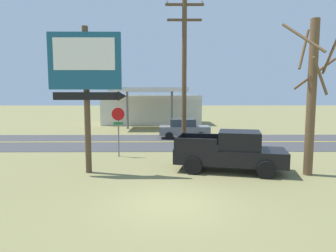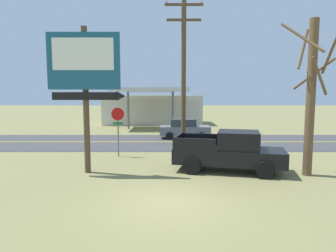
{
  "view_description": "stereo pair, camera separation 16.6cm",
  "coord_description": "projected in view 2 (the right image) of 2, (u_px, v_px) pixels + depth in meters",
  "views": [
    {
      "loc": [
        -0.14,
        -9.81,
        3.71
      ],
      "look_at": [
        0.0,
        8.0,
        1.8
      ],
      "focal_mm": 31.61,
      "sensor_mm": 36.0,
      "label": 1
    },
    {
      "loc": [
        0.02,
        -9.81,
        3.71
      ],
      "look_at": [
        0.0,
        8.0,
        1.8
      ],
      "focal_mm": 31.61,
      "sensor_mm": 36.0,
      "label": 2
    }
  ],
  "objects": [
    {
      "name": "road_asphalt",
      "position": [
        168.0,
        142.0,
        23.07
      ],
      "size": [
        140.0,
        8.0,
        0.02
      ],
      "primitive_type": "cube",
      "color": "#3D3D3F",
      "rests_on": "ground"
    },
    {
      "name": "ground_plane",
      "position": [
        168.0,
        203.0,
        10.15
      ],
      "size": [
        180.0,
        180.0,
        0.0
      ],
      "primitive_type": "plane",
      "color": "olive"
    },
    {
      "name": "road_centre_line",
      "position": [
        168.0,
        142.0,
        23.07
      ],
      "size": [
        126.0,
        0.2,
        0.01
      ],
      "primitive_type": "cube",
      "color": "gold",
      "rests_on": "road_asphalt"
    },
    {
      "name": "bare_tree",
      "position": [
        311.0,
        94.0,
        13.25
      ],
      "size": [
        2.65,
        2.65,
        7.03
      ],
      "color": "brown",
      "rests_on": "ground"
    },
    {
      "name": "motel_sign",
      "position": [
        86.0,
        74.0,
        13.52
      ],
      "size": [
        3.54,
        0.54,
        6.8
      ],
      "color": "brown",
      "rests_on": "ground"
    },
    {
      "name": "car_grey_mid_lane",
      "position": [
        185.0,
        129.0,
        24.97
      ],
      "size": [
        4.2,
        2.0,
        1.64
      ],
      "color": "slate",
      "rests_on": "ground"
    },
    {
      "name": "gas_station",
      "position": [
        153.0,
        108.0,
        37.41
      ],
      "size": [
        12.0,
        11.5,
        4.4
      ],
      "color": "beige",
      "rests_on": "ground"
    },
    {
      "name": "stop_sign",
      "position": [
        118.0,
        123.0,
        17.52
      ],
      "size": [
        0.8,
        0.08,
        2.95
      ],
      "color": "slate",
      "rests_on": "ground"
    },
    {
      "name": "pickup_black_parked_on_lawn",
      "position": [
        230.0,
        152.0,
        14.23
      ],
      "size": [
        5.51,
        3.1,
        1.96
      ],
      "color": "black",
      "rests_on": "ground"
    },
    {
      "name": "utility_pole",
      "position": [
        184.0,
        74.0,
        16.27
      ],
      "size": [
        2.08,
        0.26,
        9.01
      ],
      "color": "brown",
      "rests_on": "ground"
    }
  ]
}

